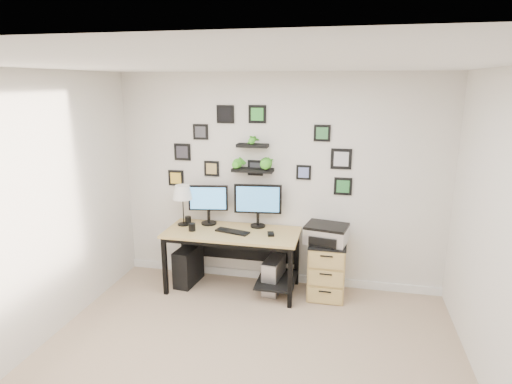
% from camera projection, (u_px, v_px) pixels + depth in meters
% --- Properties ---
extents(room, '(4.00, 4.00, 4.00)m').
position_uv_depth(room, '(277.00, 276.00, 5.51)').
color(room, tan).
rests_on(room, ground).
extents(desk, '(1.60, 0.70, 0.75)m').
position_uv_depth(desk, '(236.00, 240.00, 5.16)').
color(desk, tan).
rests_on(desk, ground).
extents(monitor_left, '(0.49, 0.22, 0.50)m').
position_uv_depth(monitor_left, '(208.00, 202.00, 5.29)').
color(monitor_left, black).
rests_on(monitor_left, desk).
extents(monitor_right, '(0.58, 0.21, 0.54)m').
position_uv_depth(monitor_right, '(258.00, 202.00, 5.19)').
color(monitor_right, black).
rests_on(monitor_right, desk).
extents(keyboard, '(0.43, 0.23, 0.02)m').
position_uv_depth(keyboard, '(232.00, 232.00, 5.07)').
color(keyboard, black).
rests_on(keyboard, desk).
extents(mouse, '(0.10, 0.13, 0.03)m').
position_uv_depth(mouse, '(271.00, 234.00, 4.97)').
color(mouse, black).
rests_on(mouse, desk).
extents(table_lamp, '(0.25, 0.25, 0.51)m').
position_uv_depth(table_lamp, '(182.00, 193.00, 5.24)').
color(table_lamp, black).
rests_on(table_lamp, desk).
extents(mug, '(0.08, 0.08, 0.09)m').
position_uv_depth(mug, '(192.00, 227.00, 5.11)').
color(mug, black).
rests_on(mug, desk).
extents(pen_cup, '(0.08, 0.08, 0.10)m').
position_uv_depth(pen_cup, '(188.00, 220.00, 5.37)').
color(pen_cup, black).
rests_on(pen_cup, desk).
extents(pc_tower_black, '(0.26, 0.49, 0.47)m').
position_uv_depth(pc_tower_black, '(188.00, 265.00, 5.40)').
color(pc_tower_black, black).
rests_on(pc_tower_black, ground).
extents(pc_tower_grey, '(0.24, 0.44, 0.42)m').
position_uv_depth(pc_tower_grey, '(274.00, 275.00, 5.18)').
color(pc_tower_grey, gray).
rests_on(pc_tower_grey, ground).
extents(file_cabinet, '(0.43, 0.53, 0.67)m').
position_uv_depth(file_cabinet, '(327.00, 269.00, 5.06)').
color(file_cabinet, tan).
rests_on(file_cabinet, ground).
extents(printer, '(0.53, 0.45, 0.21)m').
position_uv_depth(printer, '(326.00, 234.00, 4.95)').
color(printer, silver).
rests_on(printer, file_cabinet).
extents(wall_decor, '(2.31, 0.18, 1.04)m').
position_uv_depth(wall_decor, '(255.00, 154.00, 5.12)').
color(wall_decor, black).
rests_on(wall_decor, ground).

